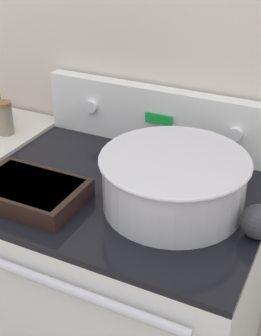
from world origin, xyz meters
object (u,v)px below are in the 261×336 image
at_px(mixing_bowl, 174,179).
at_px(ladle, 259,220).
at_px(spice_jar_brown_cap, 5,118).
at_px(casserole_dish, 29,191).

bearing_deg(mixing_bowl, ladle, -5.13).
xyz_separation_m(mixing_bowl, spice_jar_brown_cap, (-0.65, 0.14, -0.01)).
relative_size(mixing_bowl, spice_jar_brown_cap, 3.40).
relative_size(ladle, spice_jar_brown_cap, 2.85).
height_order(casserole_dish, ladle, ladle).
bearing_deg(mixing_bowl, casserole_dish, -158.27).
relative_size(casserole_dish, ladle, 0.90).
bearing_deg(spice_jar_brown_cap, mixing_bowl, -12.18).
bearing_deg(spice_jar_brown_cap, casserole_dish, -42.63).
distance_m(mixing_bowl, spice_jar_brown_cap, 0.67).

